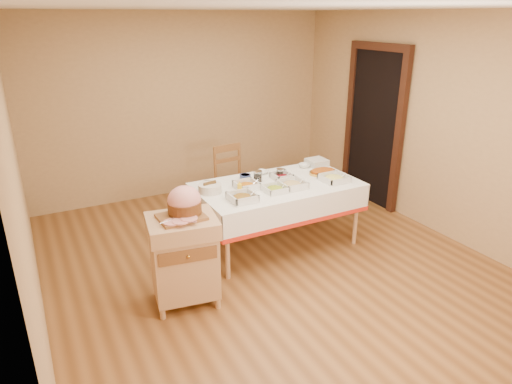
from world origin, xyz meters
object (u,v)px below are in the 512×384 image
Objects in this scene: dining_chair at (233,181)px; ham_on_board at (184,204)px; preserve_jar_right at (280,174)px; brass_platter at (323,172)px; butcher_cart at (184,255)px; plate_stack at (317,162)px; dining_table at (277,197)px; preserve_jar_left at (258,177)px; mustard_bottle at (240,189)px; bread_basket at (210,188)px.

dining_chair is 2.02m from ham_on_board.
preserve_jar_right reaches higher than brass_platter.
butcher_cart is 1.68m from preserve_jar_right.
butcher_cart is 3.74× the size of plate_stack.
dining_table is 0.87m from plate_stack.
ham_on_board reaches higher than preserve_jar_left.
mustard_bottle is at bearing -167.94° from dining_table.
ham_on_board is 2.72× the size of mustard_bottle.
preserve_jar_left is at bearing -94.28° from dining_chair.
plate_stack is 0.32m from brass_platter.
butcher_cart is 5.54× the size of mustard_bottle.
preserve_jar_right is at bearing 22.37° from mustard_bottle.
butcher_cart is 0.97m from bread_basket.
preserve_jar_right is (0.28, -0.02, -0.01)m from preserve_jar_left.
preserve_jar_right is 0.71m from mustard_bottle.
dining_table is 0.69m from brass_platter.
mustard_bottle is (-0.43, -1.09, 0.34)m from dining_chair.
ham_on_board is at bearing 38.09° from butcher_cart.
dining_table is at bearing -48.73° from preserve_jar_left.
dining_table is 11.70× the size of mustard_bottle.
preserve_jar_left is (1.18, 0.78, 0.33)m from butcher_cart.
dining_table is at bearing 24.26° from butcher_cart.
ham_on_board reaches higher than plate_stack.
preserve_jar_right is (1.42, 0.72, -0.17)m from ham_on_board.
plate_stack is at bearing -36.13° from dining_chair.
butcher_cart is at bearing -161.86° from brass_platter.
plate_stack is at bearing 19.30° from mustard_bottle.
dining_table is 7.30× the size of bread_basket.
ham_on_board is 1.84× the size of plate_stack.
preserve_jar_left is 0.95m from plate_stack.
bread_basket is at bearing 51.75° from butcher_cart.
preserve_jar_right is at bearing -163.90° from plate_stack.
bread_basket is 1.08× the size of plate_stack.
plate_stack is (2.11, 0.95, 0.31)m from butcher_cart.
butcher_cart is 6.81× the size of preserve_jar_left.
preserve_jar_left reaches higher than plate_stack.
ham_on_board is 1.37m from preserve_jar_left.
preserve_jar_right is 0.32× the size of brass_platter.
ham_on_board reaches higher than butcher_cart.
dining_chair is at bearing 85.72° from preserve_jar_left.
preserve_jar_right is at bearing 168.94° from brass_platter.
bread_basket is 1.43m from brass_platter.
dining_chair is 7.56× the size of preserve_jar_left.
bread_basket is 1.56m from plate_stack.
dining_table is at bearing 12.06° from mustard_bottle.
preserve_jar_left is 0.81× the size of mustard_bottle.
dining_chair is (-0.10, 0.98, -0.11)m from dining_table.
ham_on_board is at bearing -156.21° from plate_stack.
brass_platter is at bearing 18.14° from butcher_cart.
butcher_cart is 3.46× the size of bread_basket.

